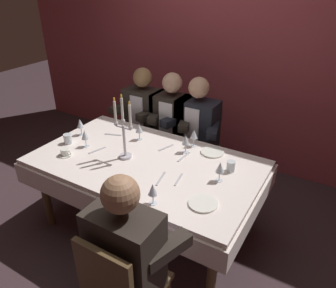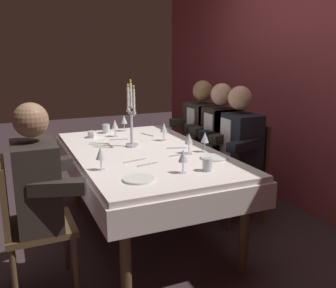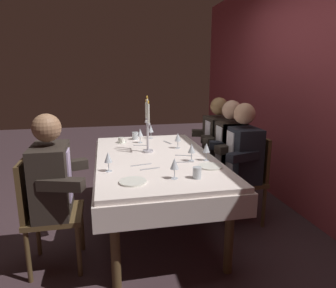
{
  "view_description": "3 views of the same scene",
  "coord_description": "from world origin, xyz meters",
  "px_view_note": "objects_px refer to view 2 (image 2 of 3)",
  "views": [
    {
      "loc": [
        1.36,
        -1.91,
        2.15
      ],
      "look_at": [
        0.2,
        0.04,
        0.94
      ],
      "focal_mm": 34.58,
      "sensor_mm": 36.0,
      "label": 1
    },
    {
      "loc": [
        2.81,
        -1.02,
        1.54
      ],
      "look_at": [
        0.28,
        0.09,
        0.85
      ],
      "focal_mm": 40.35,
      "sensor_mm": 36.0,
      "label": 2
    },
    {
      "loc": [
        2.78,
        -0.46,
        1.54
      ],
      "look_at": [
        0.23,
        0.08,
        0.91
      ],
      "focal_mm": 32.47,
      "sensor_mm": 36.0,
      "label": 3
    }
  ],
  "objects_px": {
    "candelabra": "(131,120)",
    "wine_glass_2": "(189,139)",
    "water_tumbler_1": "(106,129)",
    "dinner_plate_1": "(214,158)",
    "wine_glass_5": "(205,138)",
    "wine_glass_1": "(183,156)",
    "wine_glass_6": "(164,128)",
    "seated_diner_1": "(221,136)",
    "wine_glass_0": "(124,120)",
    "dinner_plate_0": "(139,179)",
    "wine_glass_4": "(115,125)",
    "seated_diner_2": "(239,142)",
    "wine_glass_3": "(101,154)",
    "water_tumbler_0": "(207,165)",
    "seated_diner_0": "(202,129)",
    "coffee_cup_0": "(92,135)",
    "seated_diner_3": "(35,184)",
    "dining_table": "(144,164)"
  },
  "relations": [
    {
      "from": "wine_glass_3",
      "to": "water_tumbler_0",
      "type": "distance_m",
      "value": 0.73
    },
    {
      "from": "wine_glass_2",
      "to": "seated_diner_0",
      "type": "relative_size",
      "value": 0.13
    },
    {
      "from": "wine_glass_5",
      "to": "coffee_cup_0",
      "type": "height_order",
      "value": "wine_glass_5"
    },
    {
      "from": "wine_glass_0",
      "to": "wine_glass_2",
      "type": "distance_m",
      "value": 1.05
    },
    {
      "from": "coffee_cup_0",
      "to": "wine_glass_3",
      "type": "bearing_deg",
      "value": -9.24
    },
    {
      "from": "wine_glass_5",
      "to": "wine_glass_6",
      "type": "distance_m",
      "value": 0.52
    },
    {
      "from": "seated_diner_0",
      "to": "seated_diner_3",
      "type": "bearing_deg",
      "value": -58.63
    },
    {
      "from": "dinner_plate_0",
      "to": "wine_glass_1",
      "type": "height_order",
      "value": "wine_glass_1"
    },
    {
      "from": "wine_glass_6",
      "to": "seated_diner_3",
      "type": "relative_size",
      "value": 0.13
    },
    {
      "from": "wine_glass_6",
      "to": "seated_diner_0",
      "type": "bearing_deg",
      "value": 120.98
    },
    {
      "from": "wine_glass_0",
      "to": "water_tumbler_0",
      "type": "xyz_separation_m",
      "value": [
        1.48,
        0.13,
        -0.07
      ]
    },
    {
      "from": "wine_glass_3",
      "to": "water_tumbler_0",
      "type": "bearing_deg",
      "value": 65.01
    },
    {
      "from": "candelabra",
      "to": "seated_diner_0",
      "type": "xyz_separation_m",
      "value": [
        -0.45,
        0.93,
        -0.24
      ]
    },
    {
      "from": "wine_glass_1",
      "to": "wine_glass_6",
      "type": "relative_size",
      "value": 1.0
    },
    {
      "from": "candelabra",
      "to": "seated_diner_2",
      "type": "height_order",
      "value": "candelabra"
    },
    {
      "from": "wine_glass_6",
      "to": "water_tumbler_1",
      "type": "bearing_deg",
      "value": -142.77
    },
    {
      "from": "seated_diner_0",
      "to": "seated_diner_1",
      "type": "xyz_separation_m",
      "value": [
        0.37,
        0.0,
        0.0
      ]
    },
    {
      "from": "wine_glass_5",
      "to": "dinner_plate_1",
      "type": "bearing_deg",
      "value": -8.32
    },
    {
      "from": "dinner_plate_0",
      "to": "seated_diner_1",
      "type": "xyz_separation_m",
      "value": [
        -0.92,
        1.16,
        -0.01
      ]
    },
    {
      "from": "candelabra",
      "to": "wine_glass_4",
      "type": "relative_size",
      "value": 3.47
    },
    {
      "from": "wine_glass_2",
      "to": "wine_glass_4",
      "type": "distance_m",
      "value": 0.9
    },
    {
      "from": "seated_diner_1",
      "to": "seated_diner_0",
      "type": "bearing_deg",
      "value": 180.0
    },
    {
      "from": "water_tumbler_1",
      "to": "seated_diner_3",
      "type": "bearing_deg",
      "value": -31.9
    },
    {
      "from": "dinner_plate_0",
      "to": "wine_glass_0",
      "type": "bearing_deg",
      "value": 166.2
    },
    {
      "from": "dinner_plate_1",
      "to": "dinner_plate_0",
      "type": "bearing_deg",
      "value": -71.28
    },
    {
      "from": "dining_table",
      "to": "candelabra",
      "type": "distance_m",
      "value": 0.39
    },
    {
      "from": "candelabra",
      "to": "wine_glass_6",
      "type": "bearing_deg",
      "value": 104.75
    },
    {
      "from": "dinner_plate_1",
      "to": "wine_glass_5",
      "type": "bearing_deg",
      "value": 171.68
    },
    {
      "from": "dinner_plate_0",
      "to": "wine_glass_4",
      "type": "distance_m",
      "value": 1.29
    },
    {
      "from": "wine_glass_4",
      "to": "seated_diner_2",
      "type": "bearing_deg",
      "value": 55.69
    },
    {
      "from": "wine_glass_1",
      "to": "coffee_cup_0",
      "type": "xyz_separation_m",
      "value": [
        -1.29,
        -0.32,
        -0.09
      ]
    },
    {
      "from": "wine_glass_0",
      "to": "seated_diner_0",
      "type": "relative_size",
      "value": 0.13
    },
    {
      "from": "wine_glass_1",
      "to": "water_tumbler_1",
      "type": "relative_size",
      "value": 1.84
    },
    {
      "from": "dinner_plate_0",
      "to": "candelabra",
      "type": "bearing_deg",
      "value": 164.45
    },
    {
      "from": "candelabra",
      "to": "dining_table",
      "type": "bearing_deg",
      "value": 14.15
    },
    {
      "from": "wine_glass_2",
      "to": "seated_diner_2",
      "type": "distance_m",
      "value": 0.62
    },
    {
      "from": "water_tumbler_0",
      "to": "water_tumbler_1",
      "type": "relative_size",
      "value": 1.0
    },
    {
      "from": "wine_glass_1",
      "to": "seated_diner_2",
      "type": "distance_m",
      "value": 1.04
    },
    {
      "from": "candelabra",
      "to": "wine_glass_2",
      "type": "distance_m",
      "value": 0.54
    },
    {
      "from": "wine_glass_3",
      "to": "wine_glass_6",
      "type": "bearing_deg",
      "value": 130.68
    },
    {
      "from": "candelabra",
      "to": "wine_glass_4",
      "type": "bearing_deg",
      "value": -176.33
    },
    {
      "from": "wine_glass_2",
      "to": "seated_diner_3",
      "type": "distance_m",
      "value": 1.21
    },
    {
      "from": "wine_glass_2",
      "to": "seated_diner_1",
      "type": "relative_size",
      "value": 0.13
    },
    {
      "from": "dining_table",
      "to": "wine_glass_6",
      "type": "xyz_separation_m",
      "value": [
        -0.26,
        0.29,
        0.23
      ]
    },
    {
      "from": "wine_glass_1",
      "to": "seated_diner_1",
      "type": "relative_size",
      "value": 0.13
    },
    {
      "from": "wine_glass_2",
      "to": "water_tumbler_1",
      "type": "bearing_deg",
      "value": -158.02
    },
    {
      "from": "wine_glass_3",
      "to": "water_tumbler_0",
      "type": "xyz_separation_m",
      "value": [
        0.31,
        0.66,
        -0.07
      ]
    },
    {
      "from": "dinner_plate_0",
      "to": "dinner_plate_1",
      "type": "relative_size",
      "value": 0.99
    },
    {
      "from": "wine_glass_0",
      "to": "seated_diner_1",
      "type": "bearing_deg",
      "value": 55.23
    },
    {
      "from": "dinner_plate_1",
      "to": "coffee_cup_0",
      "type": "xyz_separation_m",
      "value": [
        -1.08,
        -0.69,
        0.02
      ]
    }
  ]
}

